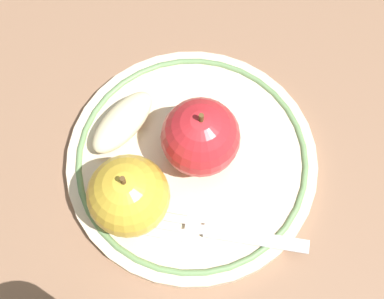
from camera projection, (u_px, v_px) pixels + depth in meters
name	position (u px, v px, depth m)	size (l,w,h in m)	color
ground_plane	(208.00, 161.00, 0.52)	(2.00, 2.00, 0.00)	#89634A
plate	(192.00, 160.00, 0.51)	(0.24, 0.24, 0.02)	beige
apple_red_whole	(201.00, 135.00, 0.48)	(0.07, 0.07, 0.08)	red
apple_second_whole	(128.00, 196.00, 0.46)	(0.07, 0.07, 0.08)	gold
apple_slice_front	(123.00, 122.00, 0.51)	(0.08, 0.03, 0.02)	beige
fork	(219.00, 232.00, 0.48)	(0.17, 0.04, 0.00)	silver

